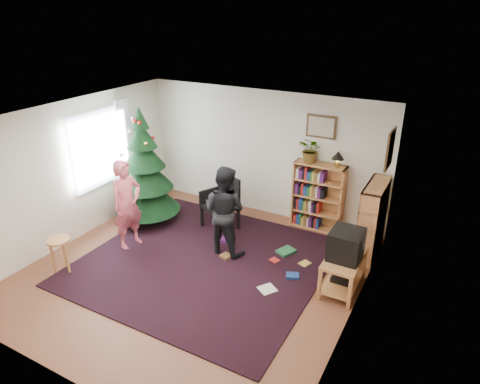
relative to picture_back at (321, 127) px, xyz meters
The scene contains 23 objects.
floor 3.35m from the picture_back, 114.92° to the right, with size 5.00×5.00×0.00m, color brown.
ceiling 2.78m from the picture_back, 114.92° to the right, with size 5.00×5.00×0.00m, color white.
wall_back 1.35m from the picture_back, behind, with size 5.00×0.02×2.50m, color silver.
wall_front 5.15m from the picture_back, 103.02° to the right, with size 5.00×0.02×2.50m, color silver.
wall_left 4.47m from the picture_back, 145.86° to the right, with size 0.02×5.00×2.50m, color silver.
wall_right 2.90m from the picture_back, 61.39° to the right, with size 0.02×5.00×2.50m, color silver.
rug 3.13m from the picture_back, 117.87° to the right, with size 3.80×3.60×0.02m, color black.
window_pane 4.10m from the picture_back, 152.62° to the right, with size 0.04×1.20×1.40m, color silver.
curtain 3.79m from the picture_back, 161.83° to the right, with size 0.06×0.35×1.60m, color silver.
picture_back is the anchor object (origin of this frame).
picture_right 1.51m from the picture_back, 28.69° to the right, with size 0.03×0.50×0.60m.
christmas_tree 3.41m from the picture_back, 153.93° to the right, with size 1.26×1.26×2.28m.
bookshelf_back 1.30m from the picture_back, 57.45° to the right, with size 0.95×0.30×1.30m.
bookshelf_right 1.85m from the picture_back, 26.95° to the right, with size 0.30×0.95×1.30m.
tv_stand 2.64m from the picture_back, 59.05° to the right, with size 0.50×0.90×0.55m.
crt_tv 2.39m from the picture_back, 59.11° to the right, with size 0.46×0.50×0.44m.
armchair 2.26m from the picture_back, 148.44° to the right, with size 0.74×0.77×1.03m.
stool 4.83m from the picture_back, 130.81° to the right, with size 0.35×0.35×0.59m.
person_standing 3.67m from the picture_back, 138.04° to the right, with size 0.58×0.38×1.60m, color #C74F5B.
person_by_chair 2.31m from the picture_back, 120.53° to the right, with size 0.77×0.60×1.58m, color black.
potted_plant 0.45m from the picture_back, 130.13° to the right, with size 0.42×0.37×0.47m, color gray.
table_lamp 0.61m from the picture_back, 19.27° to the right, with size 0.22×0.22×0.29m.
floor_clutter 2.57m from the picture_back, 96.72° to the right, with size 1.70×1.30×0.08m.
Camera 1 is at (3.41, -4.74, 3.98)m, focal length 32.00 mm.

